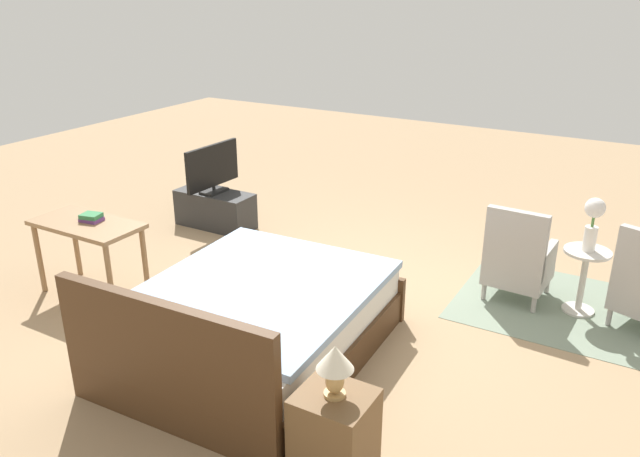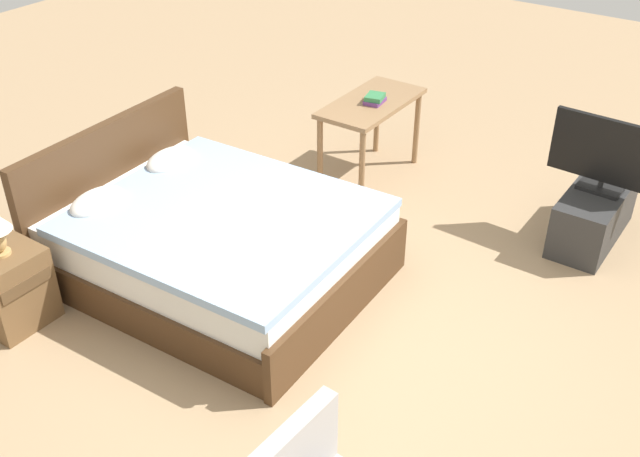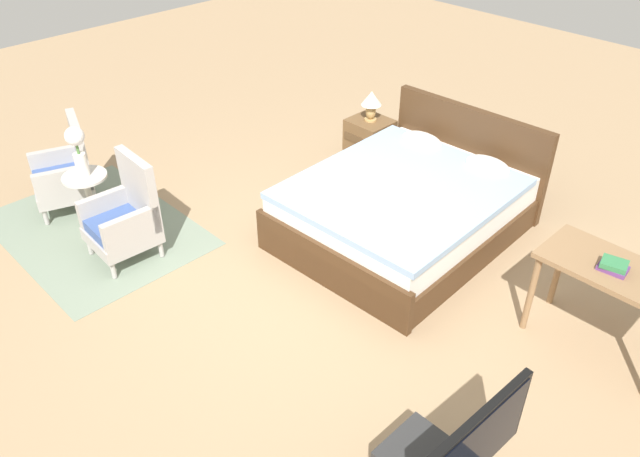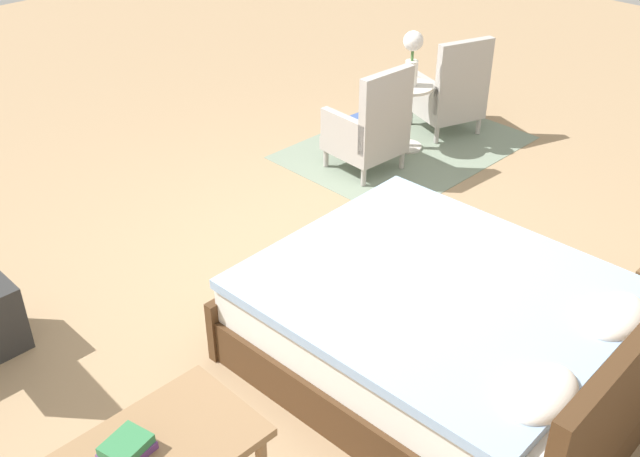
# 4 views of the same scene
# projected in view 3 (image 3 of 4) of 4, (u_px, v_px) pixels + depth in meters

# --- Properties ---
(ground_plane) EXTENTS (16.00, 16.00, 0.00)m
(ground_plane) POSITION_uv_depth(u_px,v_px,m) (319.00, 284.00, 5.31)
(ground_plane) COLOR #A38460
(floor_rug) EXTENTS (2.10, 1.50, 0.01)m
(floor_rug) POSITION_uv_depth(u_px,v_px,m) (97.00, 230.00, 5.97)
(floor_rug) COLOR gray
(floor_rug) RESTS_ON ground_plane
(bed) EXTENTS (1.78, 2.19, 0.96)m
(bed) POSITION_uv_depth(u_px,v_px,m) (408.00, 207.00, 5.76)
(bed) COLOR #472D19
(bed) RESTS_ON ground_plane
(armchair_by_window_left) EXTENTS (0.69, 0.69, 0.92)m
(armchair_by_window_left) POSITION_uv_depth(u_px,v_px,m) (67.00, 173.00, 6.11)
(armchair_by_window_left) COLOR #ADA8A3
(armchair_by_window_left) RESTS_ON floor_rug
(armchair_by_window_right) EXTENTS (0.57, 0.57, 0.92)m
(armchair_by_window_right) POSITION_uv_depth(u_px,v_px,m) (126.00, 218.00, 5.46)
(armchair_by_window_right) COLOR #ADA8A3
(armchair_by_window_right) RESTS_ON floor_rug
(side_table) EXTENTS (0.40, 0.40, 0.60)m
(side_table) POSITION_uv_depth(u_px,v_px,m) (89.00, 196.00, 5.76)
(side_table) COLOR beige
(side_table) RESTS_ON ground_plane
(flower_vase) EXTENTS (0.17, 0.17, 0.48)m
(flower_vase) POSITION_uv_depth(u_px,v_px,m) (77.00, 146.00, 5.47)
(flower_vase) COLOR silver
(flower_vase) RESTS_ON side_table
(nightstand) EXTENTS (0.44, 0.41, 0.54)m
(nightstand) POSITION_uv_depth(u_px,v_px,m) (369.00, 143.00, 6.88)
(nightstand) COLOR brown
(nightstand) RESTS_ON ground_plane
(table_lamp) EXTENTS (0.22, 0.22, 0.33)m
(table_lamp) POSITION_uv_depth(u_px,v_px,m) (371.00, 102.00, 6.61)
(table_lamp) COLOR tan
(table_lamp) RESTS_ON nightstand
(tv_flatscreen) EXTENTS (0.21, 0.85, 0.57)m
(tv_flatscreen) POSITION_uv_depth(u_px,v_px,m) (472.00, 451.00, 3.11)
(tv_flatscreen) COLOR black
(tv_flatscreen) RESTS_ON tv_stand
(vanity_desk) EXTENTS (1.04, 0.52, 0.73)m
(vanity_desk) POSITION_uv_depth(u_px,v_px,m) (614.00, 281.00, 4.38)
(vanity_desk) COLOR #8E6B47
(vanity_desk) RESTS_ON ground_plane
(book_stack) EXTENTS (0.21, 0.18, 0.07)m
(book_stack) POSITION_uv_depth(u_px,v_px,m) (614.00, 266.00, 4.28)
(book_stack) COLOR #66387A
(book_stack) RESTS_ON vanity_desk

